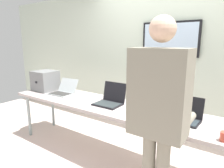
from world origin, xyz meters
name	(u,v)px	position (x,y,z in m)	size (l,w,h in m)	color
ground	(125,164)	(0.00, 0.00, -0.02)	(8.00, 8.00, 0.04)	beige
back_wall	(161,61)	(0.00, 1.13, 1.27)	(8.00, 0.11, 2.52)	beige
workbench	(126,112)	(0.00, 0.00, 0.72)	(3.73, 0.70, 0.77)	#AFA3A0
equipment_box	(45,81)	(-1.63, 0.03, 0.93)	(0.37, 0.36, 0.34)	slate
laptop_station_0	(64,91)	(-1.19, 0.04, 0.82)	(0.37, 0.37, 0.22)	#A9B1B2
laptop_station_1	(110,99)	(-0.26, 0.03, 0.83)	(0.35, 0.33, 0.28)	black
laptop_station_2	(183,115)	(0.70, 0.02, 0.82)	(0.37, 0.29, 0.25)	black
person	(159,107)	(0.67, -0.62, 1.08)	(0.44, 0.58, 1.78)	gray
paper_sheet	(199,131)	(0.90, -0.17, 0.77)	(0.24, 0.32, 0.00)	white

